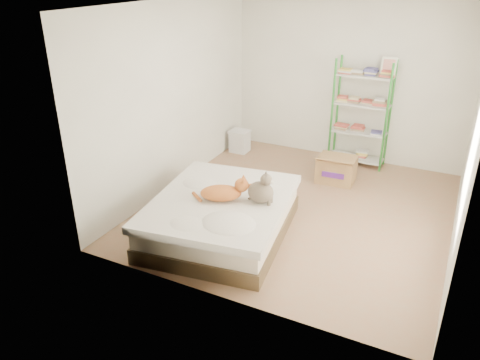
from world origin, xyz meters
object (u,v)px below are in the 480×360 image
Objects in this scene: bed at (221,216)px; shelf_unit at (362,110)px; orange_cat at (221,191)px; grey_cat at (261,188)px; white_bin at (240,141)px; cardboard_box at (336,169)px.

bed is 1.20× the size of shelf_unit.
orange_cat is 0.33× the size of shelf_unit.
shelf_unit is (0.48, 2.81, 0.24)m from grey_cat.
shelf_unit is at bearing -13.89° from grey_cat.
bed is at bearing -68.19° from white_bin.
orange_cat is 3.12m from shelf_unit.
white_bin is at bearing 103.93° from bed.
shelf_unit reaches higher than cardboard_box.
bed is 0.63m from grey_cat.
bed is 0.36m from orange_cat.
orange_cat is 1.49× the size of white_bin.
white_bin is (-1.96, -0.37, -0.72)m from shelf_unit.
orange_cat is 2.32m from cardboard_box.
grey_cat is at bearing -103.10° from cardboard_box.
bed is 2.76m from white_bin.
grey_cat is (0.44, 0.16, 0.07)m from orange_cat.
bed reaches higher than white_bin.
grey_cat is at bearing -99.64° from shelf_unit.
white_bin is at bearing 85.13° from orange_cat.
grey_cat is 2.08m from cardboard_box.
orange_cat is at bearing -113.17° from cardboard_box.
cardboard_box is (0.82, 2.11, -0.05)m from bed.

